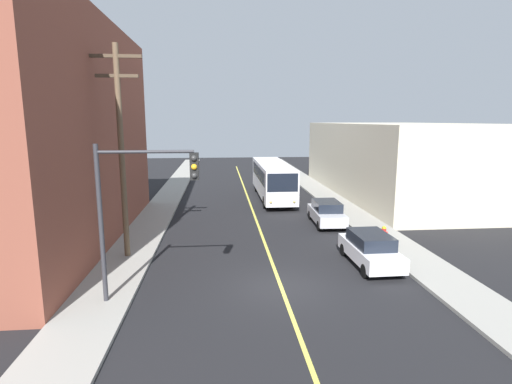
# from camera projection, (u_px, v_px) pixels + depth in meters

# --- Properties ---
(ground_plane) EXTENTS (120.00, 120.00, 0.00)m
(ground_plane) POSITION_uv_depth(u_px,v_px,m) (281.00, 287.00, 16.96)
(ground_plane) COLOR black
(sidewalk_left) EXTENTS (2.50, 90.00, 0.15)m
(sidewalk_left) POSITION_uv_depth(u_px,v_px,m) (148.00, 227.00, 26.10)
(sidewalk_left) COLOR gray
(sidewalk_left) RESTS_ON ground
(sidewalk_right) EXTENTS (2.50, 90.00, 0.15)m
(sidewalk_right) POSITION_uv_depth(u_px,v_px,m) (363.00, 222.00, 27.39)
(sidewalk_right) COLOR gray
(sidewalk_right) RESTS_ON ground
(lane_stripe_center) EXTENTS (0.16, 60.00, 0.01)m
(lane_stripe_center) POSITION_uv_depth(u_px,v_px,m) (252.00, 209.00, 31.66)
(lane_stripe_center) COLOR #D8CC4C
(lane_stripe_center) RESTS_ON ground
(building_left_brick) EXTENTS (10.00, 20.65, 12.54)m
(building_left_brick) POSITION_uv_depth(u_px,v_px,m) (21.00, 133.00, 22.12)
(building_left_brick) COLOR brown
(building_left_brick) RESTS_ON ground
(building_right_warehouse) EXTENTS (12.00, 24.58, 6.69)m
(building_right_warehouse) POSITION_uv_depth(u_px,v_px,m) (401.00, 159.00, 37.60)
(building_right_warehouse) COLOR beige
(building_right_warehouse) RESTS_ON ground
(city_bus) EXTENTS (2.60, 12.17, 3.20)m
(city_bus) POSITION_uv_depth(u_px,v_px,m) (272.00, 178.00, 35.97)
(city_bus) COLOR silver
(city_bus) RESTS_ON ground
(parked_car_white) EXTENTS (1.88, 4.43, 1.62)m
(parked_car_white) POSITION_uv_depth(u_px,v_px,m) (370.00, 249.00, 19.34)
(parked_car_white) COLOR silver
(parked_car_white) RESTS_ON ground
(parked_car_silver) EXTENTS (1.95, 4.46, 1.62)m
(parked_car_silver) POSITION_uv_depth(u_px,v_px,m) (327.00, 212.00, 26.95)
(parked_car_silver) COLOR #B7B7BC
(parked_car_silver) RESTS_ON ground
(utility_pole_near) EXTENTS (2.40, 0.28, 10.40)m
(utility_pole_near) POSITION_uv_depth(u_px,v_px,m) (121.00, 144.00, 19.47)
(utility_pole_near) COLOR brown
(utility_pole_near) RESTS_ON sidewalk_left
(traffic_signal_left_corner) EXTENTS (3.75, 0.48, 6.00)m
(traffic_signal_left_corner) POSITION_uv_depth(u_px,v_px,m) (142.00, 194.00, 14.75)
(traffic_signal_left_corner) COLOR #2D2D33
(traffic_signal_left_corner) RESTS_ON sidewalk_left
(fire_hydrant) EXTENTS (0.44, 0.26, 0.84)m
(fire_hydrant) POSITION_uv_depth(u_px,v_px,m) (384.00, 233.00, 23.00)
(fire_hydrant) COLOR red
(fire_hydrant) RESTS_ON sidewalk_right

